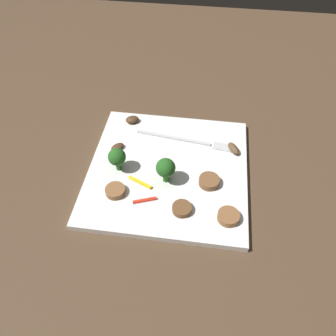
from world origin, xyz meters
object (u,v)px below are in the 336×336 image
Objects in this scene: sausage_slice_3 at (228,217)px; mushroom_2 at (132,120)px; mushroom_0 at (234,148)px; sausage_slice_0 at (182,209)px; broccoli_floret_0 at (164,168)px; plate at (168,170)px; sausage_slice_1 at (115,191)px; sausage_slice_2 at (209,181)px; broccoli_floret_1 at (117,157)px; mushroom_1 at (117,147)px; pepper_strip_0 at (140,182)px; fork at (192,141)px; pepper_strip_1 at (145,200)px.

mushroom_2 is at bearing 133.72° from sausage_slice_3.
sausage_slice_0 is at bearing -119.07° from mushroom_0.
broccoli_floret_0 is at bearing -58.73° from mushroom_2.
sausage_slice_0 is (0.03, -0.09, 0.01)m from plate.
sausage_slice_1 is 0.16m from sausage_slice_2.
sausage_slice_1 is (0.01, -0.05, -0.02)m from broccoli_floret_1.
broccoli_floret_0 is 0.12m from mushroom_1.
sausage_slice_2 is (0.07, -0.03, 0.01)m from plate.
plate is 10.69× the size of mushroom_1.
pepper_strip_0 is (-0.15, 0.05, -0.00)m from sausage_slice_3.
broccoli_floret_1 is 1.48× the size of sausage_slice_0.
plate is at bearing 111.55° from sausage_slice_0.
plate is at bearing 39.81° from sausage_slice_1.
sausage_slice_0 is 0.89× the size of sausage_slice_2.
sausage_slice_3 is (0.11, -0.09, 0.01)m from plate.
mushroom_2 is at bearing 164.91° from mushroom_0.
pepper_strip_0 is (-0.08, 0.05, -0.00)m from sausage_slice_0.
broccoli_floret_1 reaches higher than mushroom_0.
fork is 3.66× the size of broccoli_floret_0.
sausage_slice_1 is 0.94× the size of sausage_slice_2.
mushroom_1 is at bearing -157.73° from fork.
plate is 0.10m from sausage_slice_1.
sausage_slice_3 is 0.14m from pepper_strip_1.
fork is 4.61× the size of pepper_strip_1.
mushroom_1 reaches higher than plate.
pepper_strip_1 is (-0.03, -0.08, 0.01)m from plate.
mushroom_1 is at bearing 106.02° from broccoli_floret_1.
pepper_strip_0 is (0.04, -0.03, -0.03)m from broccoli_floret_1.
broccoli_floret_1 is 1.75× the size of mushroom_2.
mushroom_0 is at bearing 6.25° from mushroom_1.
sausage_slice_0 is at bearing -42.07° from mushroom_1.
sausage_slice_1 reaches higher than mushroom_1.
sausage_slice_2 is (0.04, -0.10, 0.00)m from fork.
sausage_slice_0 is 0.09m from pepper_strip_0.
broccoli_floret_1 is at bearing -89.15° from mushroom_2.
mushroom_2 is at bearing 107.61° from pepper_strip_1.
sausage_slice_2 is at bearing 14.91° from sausage_slice_1.
broccoli_floret_1 is 1.49× the size of mushroom_0.
plate is at bearing 69.83° from pepper_strip_1.
broccoli_floret_0 is at bearing -10.05° from broccoli_floret_1.
broccoli_floret_0 is at bearing 61.73° from pepper_strip_1.
sausage_slice_1 is (-0.08, -0.07, 0.01)m from plate.
plate is 0.11m from mushroom_1.
mushroom_2 reaches higher than sausage_slice_1.
broccoli_floret_0 reaches higher than fork.
fork is 0.10m from sausage_slice_2.
mushroom_0 is 0.80× the size of pepper_strip_1.
broccoli_floret_1 is 0.21m from mushroom_0.
sausage_slice_3 is 1.33× the size of mushroom_1.
fork is 0.16m from sausage_slice_0.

